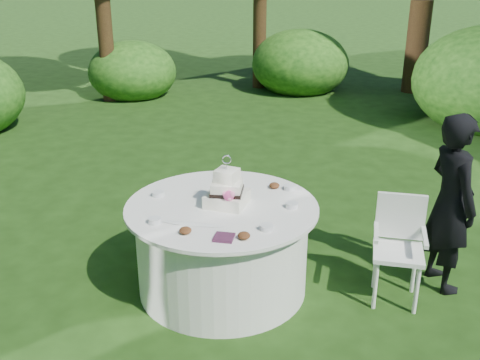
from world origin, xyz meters
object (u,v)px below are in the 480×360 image
at_px(table, 222,247).
at_px(chair, 399,240).
at_px(guest, 451,203).
at_px(napkins, 224,237).
at_px(cake, 227,192).

height_order(table, chair, chair).
height_order(guest, chair, guest).
height_order(napkins, guest, guest).
xyz_separation_m(table, chair, (1.42, 0.16, 0.13)).
bearing_deg(cake, table, -153.33).
relative_size(napkins, guest, 0.09).
xyz_separation_m(cake, chair, (1.38, 0.14, -0.37)).
xyz_separation_m(guest, table, (-1.82, -0.43, -0.37)).
height_order(cake, chair, cake).
distance_m(guest, cake, 1.83).
relative_size(napkins, chair, 0.16).
bearing_deg(guest, chair, 99.46).
bearing_deg(chair, guest, 33.48).
height_order(napkins, cake, cake).
distance_m(table, cake, 0.50).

